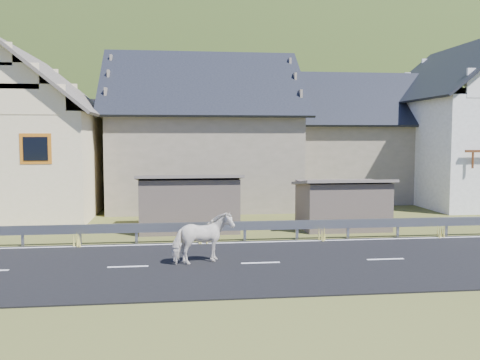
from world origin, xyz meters
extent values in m
plane|color=#404319|center=(0.00, 0.00, 0.00)|extent=(160.00, 160.00, 0.00)
cube|color=black|center=(0.00, 0.00, 0.02)|extent=(60.00, 7.00, 0.04)
cube|color=silver|center=(0.00, 0.00, 0.04)|extent=(60.00, 6.60, 0.01)
cube|color=#93969B|center=(0.00, 3.68, 0.58)|extent=(28.00, 0.08, 0.34)
cube|color=#93969B|center=(-8.00, 3.70, 0.35)|extent=(0.10, 0.06, 0.70)
cube|color=#93969B|center=(-6.00, 3.70, 0.35)|extent=(0.10, 0.06, 0.70)
cube|color=#93969B|center=(-4.00, 3.70, 0.35)|extent=(0.10, 0.06, 0.70)
cube|color=#93969B|center=(-2.00, 3.70, 0.35)|extent=(0.10, 0.06, 0.70)
cube|color=#93969B|center=(0.00, 3.70, 0.35)|extent=(0.10, 0.06, 0.70)
cube|color=#93969B|center=(2.00, 3.70, 0.35)|extent=(0.10, 0.06, 0.70)
cube|color=#93969B|center=(4.00, 3.70, 0.35)|extent=(0.10, 0.06, 0.70)
cube|color=#93969B|center=(6.00, 3.70, 0.35)|extent=(0.10, 0.06, 0.70)
cube|color=#93969B|center=(8.00, 3.70, 0.35)|extent=(0.10, 0.06, 0.70)
cube|color=#716154|center=(-2.00, 6.50, 1.10)|extent=(4.30, 3.30, 2.40)
cube|color=#716154|center=(4.50, 6.00, 1.00)|extent=(3.80, 2.90, 2.20)
cube|color=#F8E1B5|center=(-10.00, 12.00, 2.50)|extent=(7.00, 9.00, 5.00)
cube|color=#C06A17|center=(-8.40, 7.50, 3.40)|extent=(1.30, 0.12, 1.30)
cube|color=gray|center=(-1.00, 15.00, 2.50)|extent=(10.00, 9.00, 5.00)
cube|color=gray|center=(9.00, 17.00, 2.30)|extent=(9.00, 8.00, 4.60)
cube|color=white|center=(15.00, 14.00, 3.00)|extent=(8.00, 10.00, 6.00)
ellipsoid|color=#2D3E14|center=(5.00, 180.00, -20.00)|extent=(440.00, 280.00, 260.00)
imported|color=silver|center=(-1.76, 0.20, 0.81)|extent=(1.46, 2.01, 1.55)
camera|label=1|loc=(-2.60, -15.93, 3.90)|focal=40.00mm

